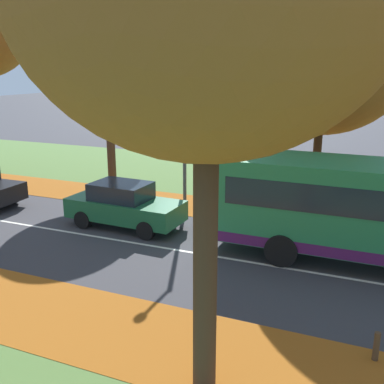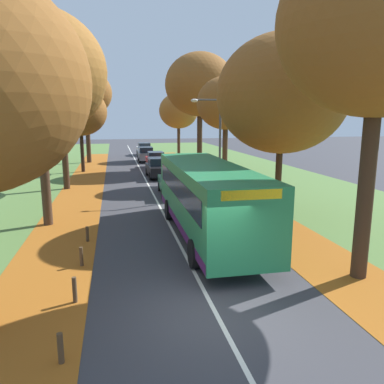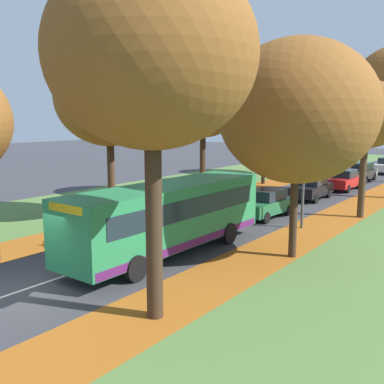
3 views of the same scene
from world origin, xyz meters
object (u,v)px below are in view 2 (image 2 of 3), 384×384
at_px(bus, 207,196).
at_px(car_red_third_in_line, 156,160).
at_px(tree_left_mid, 60,87).
at_px(streetlamp_right, 215,136).
at_px(tree_right_near, 282,94).
at_px(tree_right_distant, 179,111).
at_px(car_white_trailing, 144,149).
at_px(bollard_nearest, 61,348).
at_px(car_black_following, 158,168).
at_px(bollard_second, 75,290).
at_px(car_green_lead, 173,182).
at_px(tree_left_distant, 86,93).
at_px(tree_left_near, 37,71).
at_px(tree_right_nearest, 381,24).
at_px(tree_left_far, 80,112).
at_px(bollard_fourth, 87,234).
at_px(bollard_third, 81,257).
at_px(tree_right_mid, 226,104).
at_px(car_grey_fourth_in_line, 146,154).
at_px(tree_right_far, 200,85).

height_order(bus, car_red_third_in_line, bus).
distance_m(tree_left_mid, streetlamp_right, 10.88).
xyz_separation_m(tree_right_near, tree_right_distant, (-0.57, 26.38, -0.35)).
bearing_deg(tree_left_mid, car_white_trailing, 72.44).
distance_m(tree_right_distant, bollard_nearest, 37.99).
height_order(car_black_following, car_white_trailing, same).
bearing_deg(tree_right_distant, bollard_nearest, -103.33).
height_order(bollard_second, car_red_third_in_line, car_red_third_in_line).
distance_m(car_green_lead, car_black_following, 7.20).
height_order(tree_left_distant, bollard_nearest, tree_left_distant).
relative_size(tree_left_mid, car_white_trailing, 2.23).
height_order(tree_left_near, car_white_trailing, tree_left_near).
bearing_deg(tree_left_mid, bollard_second, -82.84).
bearing_deg(tree_right_nearest, tree_left_far, 111.61).
xyz_separation_m(tree_left_near, bollard_fourth, (1.93, -2.86, -6.49)).
distance_m(car_green_lead, car_white_trailing, 26.13).
bearing_deg(tree_right_distant, tree_left_near, -112.13).
bearing_deg(tree_left_far, tree_right_near, -58.64).
bearing_deg(bus, bollard_nearest, -123.04).
height_order(bollard_fourth, car_white_trailing, car_white_trailing).
bearing_deg(bollard_third, tree_left_far, 94.09).
bearing_deg(car_white_trailing, tree_right_near, -82.59).
relative_size(tree_right_distant, car_white_trailing, 1.80).
height_order(tree_left_distant, bollard_third, tree_left_distant).
height_order(tree_right_nearest, bollard_third, tree_right_nearest).
height_order(tree_right_distant, car_red_third_in_line, tree_right_distant).
bearing_deg(tree_left_far, tree_right_mid, -38.09).
bearing_deg(tree_left_near, tree_left_far, 89.13).
bearing_deg(bus, streetlamp_right, 72.67).
relative_size(tree_left_distant, car_grey_fourth_in_line, 2.36).
distance_m(tree_left_far, tree_right_far, 11.03).
height_order(tree_left_far, car_green_lead, tree_left_far).
bearing_deg(tree_right_nearest, car_grey_fourth_in_line, 96.66).
xyz_separation_m(tree_right_near, car_black_following, (-4.56, 13.24, -5.15)).
xyz_separation_m(tree_right_distant, bollard_fourth, (-8.65, -28.90, -5.31)).
bearing_deg(tree_left_mid, tree_left_far, 86.76).
relative_size(bus, car_red_third_in_line, 2.48).
bearing_deg(bollard_third, bus, 25.56).
height_order(bollard_second, car_white_trailing, car_white_trailing).
xyz_separation_m(car_black_following, car_white_trailing, (0.38, 18.93, 0.00)).
relative_size(tree_left_far, bollard_second, 10.44).
bearing_deg(tree_right_far, car_white_trailing, 105.02).
xyz_separation_m(tree_right_nearest, tree_right_mid, (0.75, 17.05, -1.52)).
distance_m(tree_right_near, streetlamp_right, 5.71).
bearing_deg(tree_right_nearest, car_white_trailing, 94.90).
bearing_deg(car_grey_fourth_in_line, tree_right_nearest, -83.34).
height_order(tree_right_distant, car_green_lead, tree_right_distant).
height_order(tree_right_near, tree_right_distant, tree_right_near).
xyz_separation_m(bollard_second, car_red_third_in_line, (5.08, 26.40, 0.45)).
bearing_deg(car_black_following, car_green_lead, -88.75).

